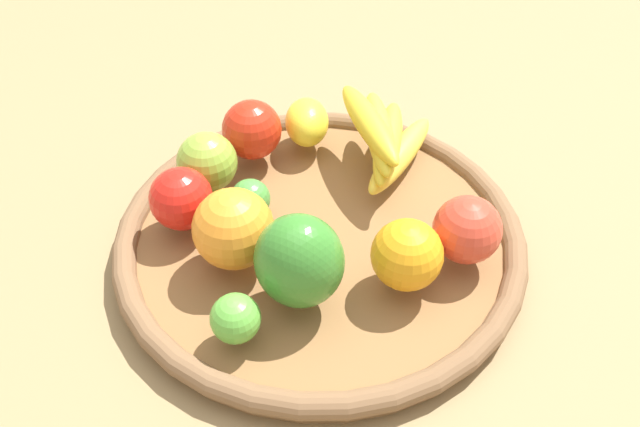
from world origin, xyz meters
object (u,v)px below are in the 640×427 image
lime_1 (250,199)px  apple_3 (252,130)px  lemon_0 (307,122)px  apple_1 (207,162)px  apple_0 (467,230)px  orange_0 (407,255)px  lime_0 (235,318)px  apple_2 (181,199)px  banana_bunch (384,138)px  bell_pepper (299,261)px  orange_1 (233,229)px

lime_1 → apple_3: bearing=52.6°
lemon_0 → apple_1: bearing=177.9°
apple_0 → orange_0: size_ratio=0.98×
lime_0 → lime_1: bearing=49.4°
apple_2 → apple_1: same height
lemon_0 → apple_3: 0.07m
banana_bunch → lime_0: (-0.27, -0.09, -0.01)m
bell_pepper → orange_0: bell_pepper is taller
lime_0 → orange_1: bearing=55.2°
apple_2 → lemon_0: size_ratio=0.95×
apple_2 → apple_0: 0.29m
lemon_0 → apple_3: bearing=163.1°
lemon_0 → lime_1: bearing=-154.1°
banana_bunch → lime_0: banana_bunch is taller
lime_1 → apple_0: bearing=-55.3°
banana_bunch → apple_2: (-0.22, 0.06, -0.00)m
bell_pepper → apple_0: size_ratio=1.41×
bell_pepper → apple_3: bearing=117.8°
bell_pepper → banana_bunch: bell_pepper is taller
apple_0 → lemon_0: (-0.00, 0.24, -0.01)m
lime_0 → apple_1: bearing=63.1°
orange_0 → apple_3: (0.00, 0.25, -0.00)m
apple_3 → orange_0: bearing=-91.0°
bell_pepper → orange_0: size_ratio=1.38×
lime_1 → apple_2: 0.07m
lime_0 → apple_3: 0.26m
apple_2 → lemon_0: apple_2 is taller
lime_0 → apple_2: bearing=74.7°
banana_bunch → apple_1: (-0.17, 0.09, -0.00)m
apple_1 → orange_1: orange_1 is taller
lemon_0 → apple_2: bearing=-171.8°
apple_0 → lemon_0: apple_0 is taller
apple_0 → apple_2: bearing=130.7°
lime_1 → apple_0: size_ratio=0.62×
banana_bunch → apple_2: 0.23m
lemon_0 → orange_1: bearing=-149.4°
banana_bunch → lime_0: bearing=-161.1°
lemon_0 → apple_1: apple_1 is taller
lemon_0 → orange_0: bearing=-106.6°
orange_1 → lime_1: bearing=40.7°
apple_2 → apple_0: apple_0 is taller
bell_pepper → orange_1: bearing=155.1°
lime_1 → orange_0: bearing=-71.1°
banana_bunch → apple_2: bearing=164.5°
apple_2 → lime_0: 0.16m
orange_0 → lime_0: 0.17m
lime_0 → orange_1: orange_1 is taller
apple_1 → banana_bunch: bearing=-28.6°
apple_1 → apple_2: bearing=-148.6°
apple_1 → apple_3: size_ratio=0.96×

